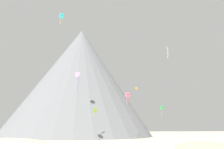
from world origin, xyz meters
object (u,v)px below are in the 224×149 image
Objects in this scene: kite_pink_mid at (77,75)px; kite_cyan_high at (61,16)px; kite_lime_low at (95,110)px; kite_orange_mid at (136,89)px; kite_red_mid at (127,99)px; kite_white_high at (167,50)px; kite_rainbow_low at (128,95)px; bush_near_right at (95,147)px; kite_green_low at (162,108)px; kite_magenta_low at (39,113)px; kite_indigo_mid at (78,94)px; rock_massif at (82,86)px.

kite_cyan_high is at bearing 6.11° from kite_pink_mid.
kite_lime_low is 24.41m from kite_orange_mid.
kite_white_high reaches higher than kite_red_mid.
kite_orange_mid is (6.40, 19.63, 5.68)m from kite_rainbow_low.
kite_rainbow_low is 8.24m from kite_red_mid.
kite_red_mid is (10.60, 31.03, 13.18)m from bush_near_right.
kite_white_high reaches higher than kite_orange_mid.
kite_rainbow_low is (10.07, -4.69, 4.41)m from kite_lime_low.
kite_red_mid is at bearing 177.23° from kite_cyan_high.
kite_green_low is 47.65m from kite_magenta_low.
kite_lime_low is at bearing -51.69° from kite_rainbow_low.
kite_red_mid is at bearing 149.94° from kite_lime_low.
kite_red_mid is (16.33, 11.76, -5.42)m from kite_pink_mid.
kite_indigo_mid is at bearing 38.09° from kite_green_low.
kite_red_mid is 1.24× the size of kite_white_high.
kite_magenta_low is (-15.06, -18.78, -14.98)m from rock_massif.
kite_rainbow_low is at bearing 94.73° from kite_green_low.
kite_red_mid is 21.69m from kite_white_high.
bush_near_right is 49.39m from kite_indigo_mid.
kite_rainbow_low is at bearing -161.27° from kite_indigo_mid.
kite_pink_mid is at bearing 24.02° from kite_red_mid.
kite_cyan_high is at bearing -95.42° from rock_massif.
kite_white_high is (26.82, -2.04, 7.62)m from kite_pink_mid.
kite_magenta_low is at bearing 47.17° from kite_green_low.
kite_lime_low is 3.49× the size of kite_orange_mid.
kite_white_high is (44.05, -27.59, 17.19)m from kite_magenta_low.
kite_red_mid is 1.08× the size of kite_green_low.
kite_cyan_high is 0.87× the size of kite_green_low.
bush_near_right is 1.53× the size of kite_indigo_mid.
kite_magenta_low is at bearing -34.07° from kite_red_mid.
kite_lime_low is 13.71m from kite_pink_mid.
kite_white_high reaches higher than kite_magenta_low.
kite_rainbow_low is (17.63, -22.84, -3.48)m from kite_indigo_mid.
kite_green_low is 20.68m from kite_white_high.
kite_green_low reaches higher than kite_magenta_low.
kite_rainbow_low is 21.41m from kite_orange_mid.
kite_cyan_high is at bearing -22.24° from kite_rainbow_low.
bush_near_right is 0.60× the size of kite_cyan_high.
bush_near_right is at bearing 59.40° from kite_red_mid.
kite_orange_mid is at bearing 69.48° from bush_near_right.
kite_magenta_low is at bearing -60.77° from kite_rainbow_low.
kite_cyan_high is 2.07× the size of kite_magenta_low.
bush_near_right is 2.08× the size of kite_orange_mid.
kite_magenta_low reaches higher than bush_near_right.
kite_lime_low is (7.57, -18.15, -7.89)m from kite_indigo_mid.
rock_massif is 22.36× the size of kite_green_low.
kite_indigo_mid is 0.31× the size of kite_red_mid.
rock_massif is (-7.91, 63.59, 24.02)m from bush_near_right.
kite_pink_mid is (2.17, -44.33, -5.41)m from rock_massif.
kite_cyan_high is 1.00× the size of kite_lime_low.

